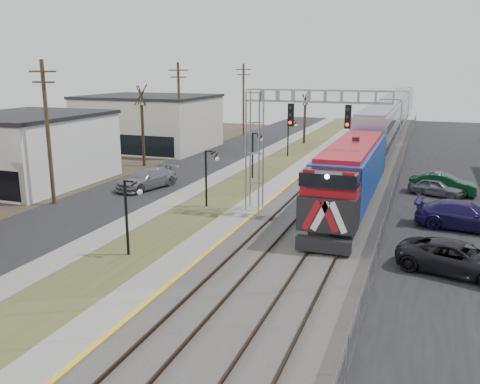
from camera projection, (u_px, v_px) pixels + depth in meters
The scene contains 19 objects.
street_west at pixel (160, 179), 44.22m from camera, with size 7.00×120.00×0.04m, color black.
sidewalk at pixel (207, 183), 42.72m from camera, with size 2.00×120.00×0.08m, color gray.
grass_median at pixel (241, 185), 41.73m from camera, with size 4.00×120.00×0.06m, color #434726.
platform at pixel (276, 187), 40.71m from camera, with size 2.00×120.00×0.24m, color gray.
ballast_bed at pixel (338, 193), 39.05m from camera, with size 8.00×120.00×0.20m, color #595651.
platform_edge at pixel (287, 187), 40.38m from camera, with size 0.24×120.00×0.01m, color gold.
track_near at pixel (313, 188), 39.67m from camera, with size 1.58×120.00×0.15m.
track_far at pixel (358, 192), 38.50m from camera, with size 1.58×120.00×0.15m.
train at pixel (390, 119), 65.72m from camera, with size 3.00×85.85×5.33m.
signal_gantry at pixel (280, 130), 32.27m from camera, with size 9.00×1.07×8.15m.
lampposts at pixel (130, 217), 26.01m from camera, with size 0.14×62.14×4.00m.
utility_poles at pixel (48, 134), 34.91m from camera, with size 0.28×80.28×10.00m.
fence at pixel (396, 188), 37.48m from camera, with size 0.04×120.00×1.60m, color gray.
bare_trees at pixel (168, 142), 47.54m from camera, with size 12.30×42.30×5.95m.
car_lot_c at pixel (457, 259), 23.67m from camera, with size 2.50×5.43×1.51m, color black.
car_lot_d at pixel (465, 216), 30.23m from camera, with size 2.31×5.68×1.65m, color #1F1650.
car_lot_e at pixel (436, 188), 38.21m from camera, with size 1.57×3.90×1.33m, color slate.
car_lot_f at pixel (443, 184), 38.62m from camera, with size 1.70×4.86×1.60m, color #0B371D.
car_street_b at pixel (147, 179), 40.51m from camera, with size 2.27×5.58×1.62m, color slate.
Camera 1 is at (9.88, -3.21, 9.44)m, focal length 38.00 mm.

